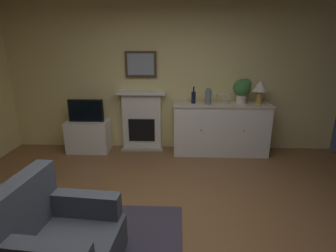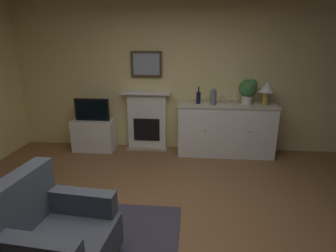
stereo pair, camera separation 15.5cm
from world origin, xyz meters
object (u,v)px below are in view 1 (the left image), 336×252
(tv_set, at_px, (86,111))
(armchair, at_px, (58,241))
(table_lamp, at_px, (260,88))
(wine_bottle, at_px, (193,97))
(fireplace_unit, at_px, (142,121))
(framed_picture, at_px, (141,64))
(wine_glass_left, at_px, (217,96))
(potted_plant_small, at_px, (242,89))
(wine_glass_right, at_px, (231,97))
(tv_cabinet, at_px, (89,136))
(sideboard_cabinet, at_px, (220,129))
(wine_glass_center, at_px, (225,97))
(vase_decorative, at_px, (208,96))

(tv_set, bearing_deg, armchair, -76.46)
(table_lamp, xyz_separation_m, wine_bottle, (-1.12, 0.01, -0.17))
(fireplace_unit, height_order, armchair, fireplace_unit)
(fireplace_unit, bearing_deg, armchair, -95.68)
(table_lamp, relative_size, armchair, 0.43)
(fireplace_unit, distance_m, framed_picture, 1.02)
(wine_glass_left, bearing_deg, potted_plant_small, 2.47)
(armchair, bearing_deg, table_lamp, 50.17)
(wine_glass_right, xyz_separation_m, tv_set, (-2.54, 0.01, -0.27))
(tv_cabinet, bearing_deg, wine_bottle, -0.10)
(fireplace_unit, distance_m, table_lamp, 2.16)
(wine_bottle, bearing_deg, fireplace_unit, 169.91)
(fireplace_unit, height_order, wine_glass_left, fireplace_unit)
(framed_picture, distance_m, tv_set, 1.28)
(tv_set, bearing_deg, sideboard_cabinet, 0.20)
(wine_glass_center, xyz_separation_m, tv_cabinet, (-2.43, 0.07, -0.76))
(armchair, bearing_deg, vase_decorative, 61.94)
(wine_glass_center, xyz_separation_m, tv_set, (-2.43, 0.04, -0.27))
(fireplace_unit, bearing_deg, table_lamp, -4.93)
(table_lamp, xyz_separation_m, wine_glass_center, (-0.60, -0.05, -0.16))
(wine_bottle, xyz_separation_m, potted_plant_small, (0.84, 0.03, 0.15))
(wine_glass_right, bearing_deg, tv_cabinet, 179.15)
(wine_glass_right, height_order, tv_cabinet, wine_glass_right)
(fireplace_unit, bearing_deg, sideboard_cabinet, -7.08)
(wine_glass_center, relative_size, vase_decorative, 0.59)
(potted_plant_small, bearing_deg, armchair, -125.77)
(wine_glass_center, xyz_separation_m, vase_decorative, (-0.28, 0.00, 0.02))
(wine_bottle, xyz_separation_m, tv_set, (-1.91, -0.02, -0.25))
(fireplace_unit, height_order, wine_glass_right, fireplace_unit)
(wine_glass_left, distance_m, tv_set, 2.33)
(framed_picture, distance_m, tv_cabinet, 1.62)
(framed_picture, bearing_deg, wine_bottle, -12.76)
(framed_picture, relative_size, wine_glass_right, 3.33)
(wine_bottle, bearing_deg, framed_picture, 167.24)
(armchair, bearing_deg, framed_picture, 84.40)
(framed_picture, bearing_deg, tv_set, -166.69)
(framed_picture, relative_size, wine_glass_left, 3.33)
(table_lamp, height_order, wine_glass_right, table_lamp)
(fireplace_unit, relative_size, wine_glass_center, 6.67)
(fireplace_unit, height_order, vase_decorative, vase_decorative)
(vase_decorative, distance_m, tv_set, 2.17)
(vase_decorative, relative_size, tv_cabinet, 0.37)
(vase_decorative, bearing_deg, table_lamp, 3.27)
(tv_set, bearing_deg, tv_cabinet, 90.00)
(wine_bottle, xyz_separation_m, vase_decorative, (0.25, -0.06, 0.03))
(table_lamp, distance_m, tv_set, 3.06)
(fireplace_unit, height_order, sideboard_cabinet, fireplace_unit)
(sideboard_cabinet, distance_m, wine_glass_left, 0.59)
(wine_glass_left, height_order, tv_set, wine_glass_left)
(wine_bottle, height_order, armchair, wine_bottle)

